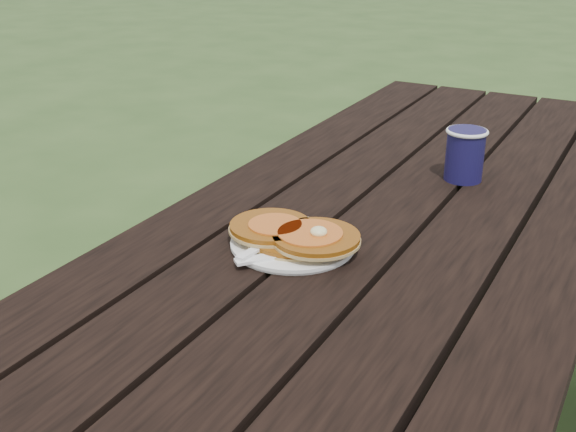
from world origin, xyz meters
The scene contains 6 objects.
picnic_table centered at (0.00, 0.00, 0.37)m, with size 1.36×1.80×0.75m.
plate centered at (-0.09, -0.34, 0.76)m, with size 0.20×0.20×0.01m, color white.
pancake_stack centered at (-0.08, -0.34, 0.77)m, with size 0.23×0.14×0.04m.
knife centered at (-0.07, -0.38, 0.76)m, with size 0.02×0.18×0.01m, color white.
fork centered at (-0.12, -0.39, 0.77)m, with size 0.03×0.16×0.01m, color white, non-canonical shape.
coffee_cup centered at (0.07, 0.11, 0.81)m, with size 0.08×0.08×0.11m.
Camera 1 is at (0.42, -1.29, 1.27)m, focal length 45.00 mm.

